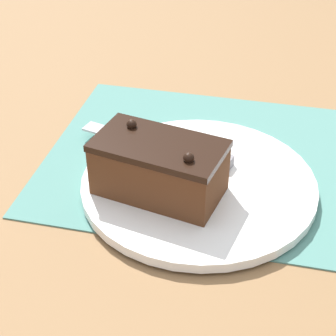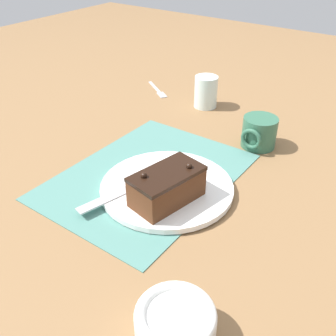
{
  "view_description": "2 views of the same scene",
  "coord_description": "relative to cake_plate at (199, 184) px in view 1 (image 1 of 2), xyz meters",
  "views": [
    {
      "loc": [
        -0.07,
        0.6,
        0.42
      ],
      "look_at": [
        0.05,
        0.1,
        0.05
      ],
      "focal_mm": 60.0,
      "sensor_mm": 36.0,
      "label": 1
    },
    {
      "loc": [
        0.57,
        0.47,
        0.5
      ],
      "look_at": [
        -0.01,
        0.05,
        0.04
      ],
      "focal_mm": 42.0,
      "sensor_mm": 36.0,
      "label": 2
    }
  ],
  "objects": [
    {
      "name": "placemat_woven",
      "position": [
        -0.02,
        -0.07,
        -0.01
      ],
      "size": [
        0.46,
        0.34,
        0.0
      ],
      "primitive_type": "cube",
      "color": "slate",
      "rests_on": "ground_plane"
    },
    {
      "name": "cake_plate",
      "position": [
        0.0,
        0.0,
        0.0
      ],
      "size": [
        0.28,
        0.28,
        0.01
      ],
      "color": "white",
      "rests_on": "placemat_woven"
    },
    {
      "name": "chocolate_cake",
      "position": [
        0.04,
        0.03,
        0.04
      ],
      "size": [
        0.16,
        0.11,
        0.08
      ],
      "rotation": [
        0.0,
        0.0,
        -0.2
      ],
      "color": "#512D19",
      "rests_on": "cake_plate"
    },
    {
      "name": "ground_plane",
      "position": [
        -0.02,
        -0.07,
        -0.01
      ],
      "size": [
        3.0,
        3.0,
        0.0
      ],
      "primitive_type": "plane",
      "color": "olive"
    },
    {
      "name": "serving_knife",
      "position": [
        0.03,
        -0.05,
        0.01
      ],
      "size": [
        0.21,
        0.08,
        0.01
      ],
      "rotation": [
        0.0,
        0.0,
        4.45
      ],
      "color": "slate",
      "rests_on": "cake_plate"
    }
  ]
}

